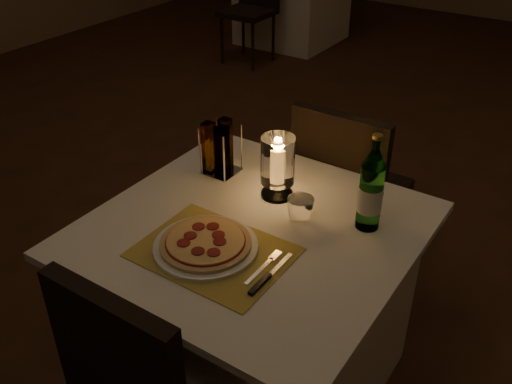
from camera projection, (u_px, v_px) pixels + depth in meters
The scene contains 14 objects.
floor at pixel (305, 249), 2.95m from camera, with size 8.00×10.00×0.02m, color #452616.
main_table at pixel (253, 310), 2.03m from camera, with size 1.00×1.00×0.74m.
chair_far at pixel (346, 182), 2.44m from camera, with size 0.42×0.42×0.90m.
placemat at pixel (214, 252), 1.72m from camera, with size 0.45×0.34×0.00m, color gold.
plate at pixel (206, 247), 1.73m from camera, with size 0.32×0.32×0.01m, color white.
pizza at pixel (206, 242), 1.72m from camera, with size 0.28×0.28×0.02m.
fork at pixel (266, 265), 1.67m from camera, with size 0.02×0.18×0.00m.
knife at pixel (264, 280), 1.60m from camera, with size 0.02×0.22×0.01m.
tumbler at pixel (300, 210), 1.84m from camera, with size 0.09×0.09×0.09m, color white, non-canonical shape.
water_bottle at pixel (371, 191), 1.77m from camera, with size 0.08×0.08×0.33m.
hurricane_candle at pixel (278, 162), 1.93m from camera, with size 0.12×0.12×0.23m.
cruet_caddy at pixel (219, 150), 2.08m from camera, with size 0.12×0.12×0.21m.
neighbor_table_left at pixel (293, 4), 5.73m from camera, with size 1.00×1.00×0.74m.
neighbor_chair_la at pixel (253, 0), 5.14m from camera, with size 0.42×0.42×0.90m.
Camera 1 is at (1.09, -2.09, 1.81)m, focal length 40.00 mm.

